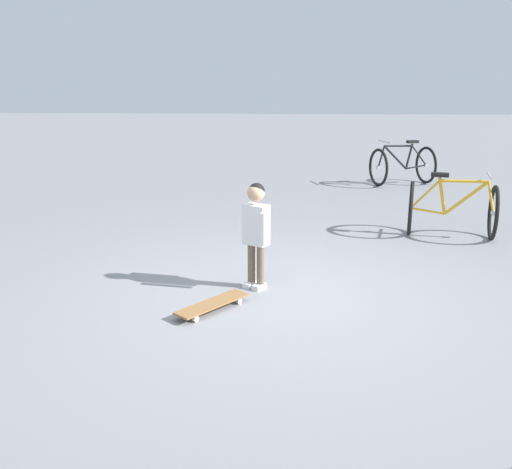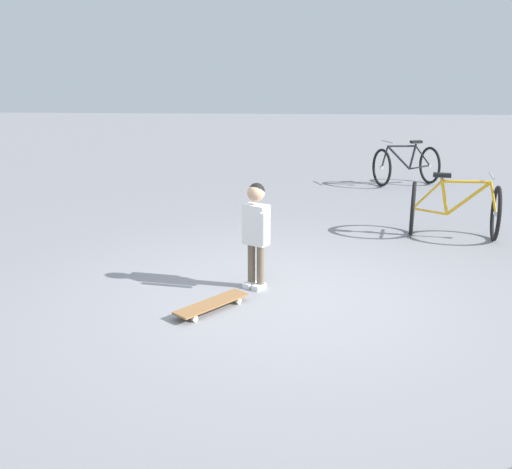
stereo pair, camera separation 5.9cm
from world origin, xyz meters
TOP-DOWN VIEW (x-y plane):
  - ground_plane at (0.00, 0.00)m, footprint 50.00×50.00m
  - child_person at (-0.27, -0.29)m, footprint 0.36×0.28m
  - skateboard at (0.32, -0.66)m, footprint 0.71×0.63m
  - bicycle_near at (-5.82, 2.21)m, footprint 1.02×1.24m
  - bicycle_mid at (-2.22, 2.14)m, footprint 0.93×1.20m

SIDE VIEW (x-z plane):
  - ground_plane at x=0.00m, z-range 0.00..0.00m
  - skateboard at x=0.32m, z-range 0.02..0.10m
  - bicycle_near at x=-5.82m, z-range -0.04..0.80m
  - bicycle_mid at x=-2.22m, z-range -0.04..0.80m
  - child_person at x=-0.27m, z-range 0.13..1.19m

